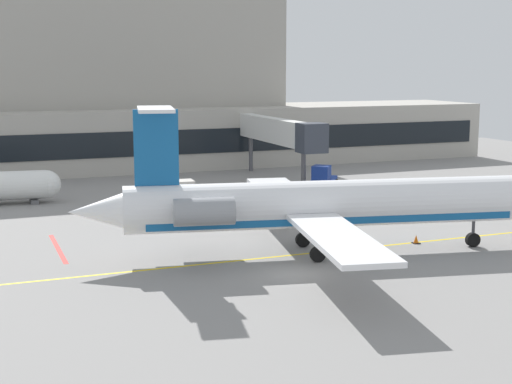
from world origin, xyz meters
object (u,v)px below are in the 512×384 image
(regional_jet, at_px, (321,204))
(fuel_tank, at_px, (13,186))
(baggage_tug, at_px, (178,193))
(pushback_tractor, at_px, (323,178))

(regional_jet, distance_m, fuel_tank, 29.20)
(baggage_tug, relative_size, pushback_tractor, 0.90)
(regional_jet, xyz_separation_m, fuel_tank, (-16.34, 24.15, -1.54))
(baggage_tug, distance_m, fuel_tank, 13.65)
(baggage_tug, bearing_deg, fuel_tank, 158.21)
(baggage_tug, xyz_separation_m, pushback_tractor, (14.64, 2.45, 0.11))
(regional_jet, distance_m, baggage_tug, 19.56)
(baggage_tug, bearing_deg, pushback_tractor, 9.49)
(regional_jet, height_order, baggage_tug, regional_jet)
(pushback_tractor, bearing_deg, baggage_tug, -170.51)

